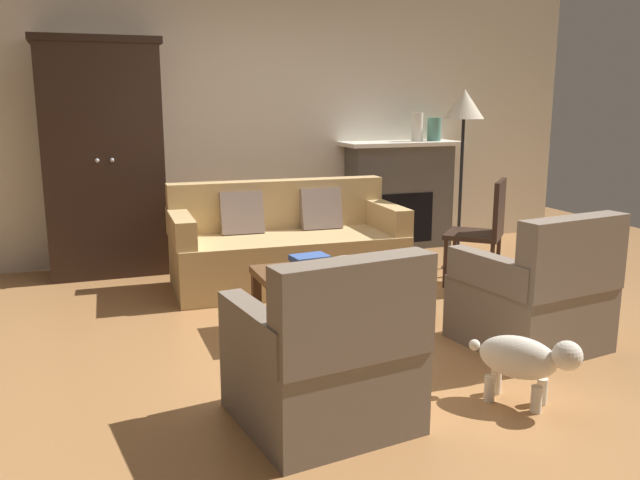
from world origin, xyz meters
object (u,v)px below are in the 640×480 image
at_px(armoire, 103,158).
at_px(armchair_near_right, 536,299).
at_px(fireplace, 399,194).
at_px(armchair_near_left, 326,363).
at_px(mantel_vase_jade, 434,129).
at_px(mantel_vase_cream, 417,127).
at_px(dog, 524,359).
at_px(coffee_table, 338,276).
at_px(book_stack, 310,263).
at_px(side_chair_wooden, 485,226).
at_px(couch, 286,248).
at_px(fruit_bowl, 353,264).
at_px(floor_lamp, 464,115).

bearing_deg(armoire, armchair_near_right, -49.35).
height_order(fireplace, armchair_near_left, fireplace).
bearing_deg(mantel_vase_jade, armchair_near_right, -106.83).
relative_size(mantel_vase_cream, dog, 0.61).
bearing_deg(coffee_table, mantel_vase_cream, 51.39).
distance_m(book_stack, mantel_vase_cream, 3.00).
relative_size(book_stack, mantel_vase_cream, 0.88).
distance_m(armoire, armchair_near_right, 3.83).
bearing_deg(coffee_table, armchair_near_right, -36.02).
bearing_deg(side_chair_wooden, mantel_vase_jade, 76.41).
distance_m(couch, dog, 2.64).
relative_size(armoire, fruit_bowl, 6.73).
height_order(book_stack, mantel_vase_cream, mantel_vase_cream).
xyz_separation_m(armchair_near_left, side_chair_wooden, (2.10, 1.85, 0.20)).
xyz_separation_m(mantel_vase_jade, dog, (-1.46, -3.58, -1.00)).
bearing_deg(mantel_vase_jade, coffee_table, -131.71).
height_order(armchair_near_left, floor_lamp, floor_lamp).
distance_m(fireplace, armoire, 2.99).
relative_size(fruit_bowl, armchair_near_left, 0.35).
xyz_separation_m(book_stack, side_chair_wooden, (1.75, 0.59, 0.04)).
xyz_separation_m(couch, mantel_vase_jade, (1.93, 0.98, 0.92)).
bearing_deg(armoire, floor_lamp, -16.68).
bearing_deg(floor_lamp, book_stack, -147.69).
bearing_deg(couch, fruit_bowl, -84.24).
relative_size(coffee_table, fruit_bowl, 3.58).
xyz_separation_m(armchair_near_right, dog, (-0.57, -0.66, -0.07)).
height_order(mantel_vase_cream, side_chair_wooden, mantel_vase_cream).
height_order(armoire, mantel_vase_cream, armoire).
height_order(armoire, armchair_near_left, armoire).
distance_m(side_chair_wooden, floor_lamp, 1.09).
bearing_deg(fireplace, armchair_near_right, -99.71).
xyz_separation_m(mantel_vase_cream, dog, (-1.26, -3.58, -1.02)).
distance_m(floor_lamp, dog, 3.09).
xyz_separation_m(fireplace, couch, (-1.55, -0.99, -0.25)).
bearing_deg(armoire, dog, -61.93).
distance_m(book_stack, dog, 1.58).
bearing_deg(book_stack, mantel_vase_cream, 48.29).
xyz_separation_m(fruit_bowl, armchair_near_right, (0.93, -0.76, -0.13)).
xyz_separation_m(armoire, couch, (1.40, -0.92, -0.72)).
xyz_separation_m(coffee_table, book_stack, (-0.21, -0.01, 0.11)).
bearing_deg(fireplace, mantel_vase_cream, -5.69).
distance_m(fireplace, couch, 1.86).
bearing_deg(side_chair_wooden, mantel_vase_cream, 83.44).
distance_m(fireplace, mantel_vase_jade, 0.77).
bearing_deg(fruit_bowl, mantel_vase_jade, 49.97).
height_order(fruit_bowl, mantel_vase_cream, mantel_vase_cream).
xyz_separation_m(coffee_table, dog, (0.47, -1.42, -0.12)).
height_order(book_stack, side_chair_wooden, side_chair_wooden).
bearing_deg(mantel_vase_jade, dog, -112.15).
xyz_separation_m(fireplace, mantel_vase_cream, (0.18, -0.02, 0.70)).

